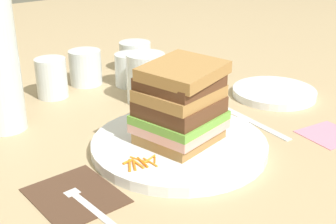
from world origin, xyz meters
The scene contains 27 objects.
ground_plane centered at (0.00, 0.00, 0.00)m, with size 3.00×3.00×0.00m, color tan.
main_plate centered at (-0.02, -0.01, 0.01)m, with size 0.29×0.29×0.02m, color white.
sandwich centered at (-0.02, -0.01, 0.08)m, with size 0.15×0.14×0.13m.
carrot_shred_0 centered at (-0.11, -0.03, 0.02)m, with size 0.00×0.00×0.03m, color orange.
carrot_shred_1 centered at (-0.12, -0.03, 0.02)m, with size 0.00×0.00×0.03m, color orange.
carrot_shred_2 centered at (-0.10, -0.03, 0.02)m, with size 0.00×0.00×0.03m, color orange.
carrot_shred_3 centered at (-0.10, -0.04, 0.02)m, with size 0.00×0.00×0.03m, color orange.
carrot_shred_4 centered at (-0.09, -0.04, 0.02)m, with size 0.00×0.00×0.02m, color orange.
carrot_shred_5 centered at (-0.12, -0.03, 0.02)m, with size 0.00×0.00×0.02m, color orange.
carrot_shred_6 centered at (-0.11, -0.02, 0.02)m, with size 0.00×0.00×0.03m, color orange.
carrot_shred_7 centered at (-0.13, -0.03, 0.02)m, with size 0.00×0.00×0.03m, color orange.
carrot_shred_8 centered at (-0.13, -0.02, 0.02)m, with size 0.00×0.00×0.02m, color orange.
carrot_shred_9 centered at (0.05, 0.01, 0.02)m, with size 0.00×0.00×0.03m, color orange.
carrot_shred_10 centered at (0.07, 0.01, 0.02)m, with size 0.00×0.00×0.03m, color orange.
carrot_shred_11 centered at (0.08, 0.00, 0.02)m, with size 0.00×0.00×0.03m, color orange.
carrot_shred_12 centered at (0.07, 0.00, 0.02)m, with size 0.00×0.00×0.02m, color orange.
carrot_shred_13 centered at (0.06, 0.00, 0.02)m, with size 0.00×0.00×0.03m, color orange.
napkin_dark centered at (-0.22, -0.03, 0.00)m, with size 0.11×0.13×0.00m, color #4C3323.
fork centered at (-0.22, -0.05, 0.00)m, with size 0.03×0.17×0.00m.
knife centered at (0.16, 0.00, 0.00)m, with size 0.03×0.20×0.00m.
juice_glass centered at (0.06, 0.20, 0.05)m, with size 0.08×0.08×0.10m.
empty_tumbler_0 centered at (0.16, 0.39, 0.04)m, with size 0.08×0.08×0.07m, color silver.
empty_tumbler_1 centered at (0.02, 0.37, 0.04)m, with size 0.07×0.07×0.08m, color silver.
empty_tumbler_2 centered at (0.09, 0.31, 0.04)m, with size 0.07×0.07×0.07m, color silver.
empty_tumbler_3 centered at (-0.08, 0.34, 0.04)m, with size 0.06×0.06×0.08m, color silver.
side_plate centered at (0.30, 0.06, 0.01)m, with size 0.18×0.18×0.02m, color white.
napkin_pink centered at (0.22, -0.13, 0.00)m, with size 0.09×0.08×0.00m, color pink.
Camera 1 is at (-0.44, -0.53, 0.35)m, focal length 49.21 mm.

